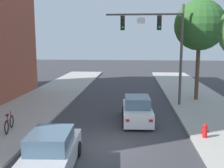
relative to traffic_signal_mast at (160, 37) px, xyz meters
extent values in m
plane|color=#38383D|center=(-3.01, -8.30, -5.30)|extent=(120.00, 120.00, 0.00)
cylinder|color=#514C47|center=(1.59, 0.01, -1.40)|extent=(0.20, 0.20, 7.50)
cylinder|color=#514C47|center=(-1.24, 0.01, 1.65)|extent=(5.67, 0.14, 0.14)
cube|color=black|center=(-0.11, 0.01, 1.02)|extent=(0.32, 0.28, 1.05)
sphere|color=#2D2823|center=(-0.11, -0.14, 1.35)|extent=(0.18, 0.18, 0.18)
sphere|color=#2D2823|center=(-0.11, -0.14, 1.02)|extent=(0.18, 0.18, 0.18)
sphere|color=green|center=(-0.11, -0.14, 0.69)|extent=(0.18, 0.18, 0.18)
cube|color=black|center=(-2.83, 0.01, 1.02)|extent=(0.32, 0.28, 1.05)
sphere|color=#2D2823|center=(-2.83, -0.14, 1.35)|extent=(0.18, 0.18, 0.18)
sphere|color=#2D2823|center=(-2.83, -0.14, 1.02)|extent=(0.18, 0.18, 0.18)
sphere|color=green|center=(-2.83, -0.14, 0.69)|extent=(0.18, 0.18, 0.18)
cube|color=white|center=(-1.47, -0.01, 1.20)|extent=(0.60, 0.03, 0.44)
cube|color=silver|center=(-1.72, -4.15, -4.74)|extent=(1.89, 4.27, 0.80)
cube|color=slate|center=(-1.71, -4.30, -4.02)|extent=(1.59, 2.07, 0.64)
cylinder|color=black|center=(-2.58, -2.89, -4.98)|extent=(0.25, 0.65, 0.64)
cylinder|color=black|center=(-0.97, -2.81, -4.98)|extent=(0.25, 0.65, 0.64)
cylinder|color=black|center=(-2.46, -5.49, -4.98)|extent=(0.25, 0.65, 0.64)
cylinder|color=black|center=(-0.85, -5.41, -4.98)|extent=(0.25, 0.65, 0.64)
cube|color=red|center=(-2.26, -6.30, -4.62)|extent=(0.20, 0.05, 0.14)
cube|color=red|center=(-0.98, -6.24, -4.62)|extent=(0.20, 0.05, 0.14)
cube|color=#B7B7BC|center=(-5.07, -10.82, -4.74)|extent=(1.94, 4.29, 0.80)
cube|color=slate|center=(-5.07, -10.97, -4.02)|extent=(1.61, 2.08, 0.64)
cylinder|color=black|center=(-5.96, -9.57, -4.98)|extent=(0.26, 0.65, 0.64)
cylinder|color=black|center=(-4.34, -9.47, -4.98)|extent=(0.26, 0.65, 0.64)
torus|color=black|center=(-8.78, -6.42, -4.79)|extent=(0.20, 0.72, 0.72)
torus|color=black|center=(-8.57, -7.45, -4.79)|extent=(0.20, 0.72, 0.72)
cylinder|color=maroon|center=(-8.67, -6.94, -4.57)|extent=(0.24, 0.94, 0.05)
cylinder|color=maroon|center=(-8.62, -7.19, -4.39)|extent=(0.04, 0.04, 0.35)
cylinder|color=maroon|center=(-8.76, -6.52, -4.37)|extent=(0.04, 0.04, 0.40)
cube|color=black|center=(-8.62, -7.19, -4.21)|extent=(0.17, 0.26, 0.06)
cylinder|color=red|center=(1.67, -7.13, -4.88)|extent=(0.24, 0.24, 0.55)
sphere|color=red|center=(1.67, -7.13, -4.54)|extent=(0.22, 0.22, 0.22)
cylinder|color=red|center=(1.49, -7.13, -4.85)|extent=(0.12, 0.09, 0.09)
cylinder|color=red|center=(1.85, -7.13, -4.85)|extent=(0.12, 0.09, 0.09)
cylinder|color=brown|center=(3.31, 2.00, -2.86)|extent=(0.32, 0.32, 4.59)
sphere|color=#2D6028|center=(3.31, 2.00, 0.97)|extent=(4.08, 4.08, 4.08)
camera|label=1|loc=(-1.96, -20.21, -0.36)|focal=42.25mm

